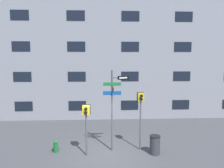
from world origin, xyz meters
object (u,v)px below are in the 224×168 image
Objects in this scene: pedestrian_signal_left at (86,116)px; pedestrian_signal_right at (141,106)px; street_sign_pole at (113,103)px; trash_bin at (155,145)px; fire_hydrant at (56,147)px.

pedestrian_signal_left is 0.84× the size of pedestrian_signal_right.
trash_bin is at bearing -15.12° from street_sign_pole.
fire_hydrant is (-2.87, -0.09, -2.16)m from street_sign_pole.
pedestrian_signal_right is at bearing 0.98° from street_sign_pole.
street_sign_pole reaches higher than pedestrian_signal_left.
trash_bin is at bearing -42.21° from pedestrian_signal_right.
street_sign_pole is 1.51m from pedestrian_signal_left.
pedestrian_signal_left is 3.64m from trash_bin.
street_sign_pole reaches higher than pedestrian_signal_right.
pedestrian_signal_right is 4.88× the size of fire_hydrant.
fire_hydrant is at bearing 163.81° from pedestrian_signal_left.
trash_bin reaches higher than fire_hydrant.
pedestrian_signal_left is at bearing 179.95° from trash_bin.
street_sign_pole reaches higher than trash_bin.
pedestrian_signal_left is 2.77m from pedestrian_signal_right.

